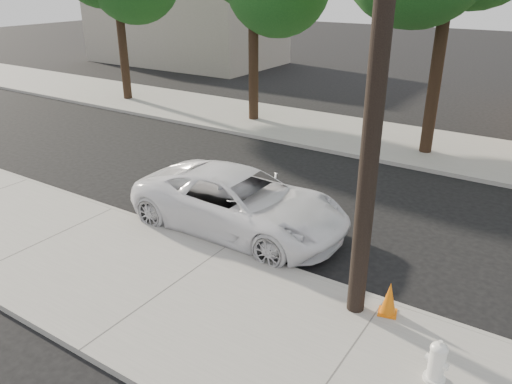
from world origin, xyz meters
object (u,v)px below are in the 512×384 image
police_cruiser (240,202)px  fire_hydrant (437,363)px  traffic_cone (389,299)px  utility_pole (377,77)px

police_cruiser → fire_hydrant: bearing=-116.1°
police_cruiser → traffic_cone: bearing=-108.7°
utility_pole → fire_hydrant: bearing=-30.8°
police_cruiser → fire_hydrant: 6.47m
utility_pole → police_cruiser: 5.83m
traffic_cone → utility_pole: bearing=-161.3°
utility_pole → police_cruiser: utility_pole is taller
police_cruiser → fire_hydrant: police_cruiser is taller
police_cruiser → traffic_cone: size_ratio=8.39×
fire_hydrant → traffic_cone: 1.79m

